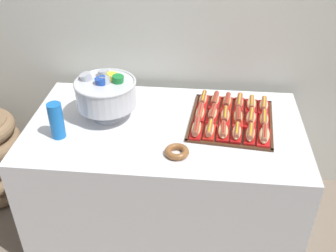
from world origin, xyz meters
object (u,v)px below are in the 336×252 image
object	(u,v)px
serving_tray	(231,121)
hot_dog_0	(196,128)
donut	(177,152)
hot_dog_8	(225,116)
hot_dog_7	(213,114)
hot_dog_11	(264,120)
hot_dog_4	(250,134)
hot_dog_14	(227,102)
cup_stack	(56,121)
hot_dog_2	(223,131)
hot_dog_1	(210,130)
hot_dog_3	(237,132)
hot_dog_6	(200,113)
buffet_table	(165,174)
hot_dog_15	(239,103)
hot_dog_17	(264,105)
hot_dog_5	(264,135)
hot_dog_12	(203,99)
hot_dog_13	(215,100)
punch_bowl	(106,92)
hot_dog_16	(251,104)
hot_dog_10	(251,118)

from	to	relation	value
serving_tray	hot_dog_0	bearing A→B (deg)	-144.00
donut	hot_dog_8	bearing A→B (deg)	53.75
hot_dog_7	hot_dog_11	bearing A→B (deg)	-5.34
hot_dog_4	hot_dog_14	distance (m)	0.36
hot_dog_11	cup_stack	size ratio (longest dim) A/B	0.84
hot_dog_2	hot_dog_0	bearing A→B (deg)	174.66
hot_dog_14	cup_stack	distance (m)	1.04
hot_dog_14	hot_dog_0	bearing A→B (deg)	-119.79
hot_dog_1	hot_dog_4	bearing A→B (deg)	-5.34
hot_dog_3	hot_dog_6	bearing A→B (deg)	138.40
hot_dog_6	donut	bearing A→B (deg)	-106.65
buffet_table	hot_dog_1	xyz separation A→B (m)	(0.26, -0.08, 0.41)
hot_dog_15	hot_dog_17	size ratio (longest dim) A/B	1.07
hot_dog_0	hot_dog_2	distance (m)	0.15
hot_dog_3	hot_dog_8	xyz separation A→B (m)	(-0.06, 0.17, -0.00)
cup_stack	hot_dog_4	bearing A→B (deg)	4.02
hot_dog_6	hot_dog_5	bearing A→B (deg)	-29.09
hot_dog_2	donut	bearing A→B (deg)	-142.19
donut	hot_dog_14	bearing A→B (deg)	62.06
hot_dog_12	hot_dog_13	distance (m)	0.08
hot_dog_8	hot_dog_7	bearing A→B (deg)	174.66
hot_dog_0	punch_bowl	world-z (taller)	punch_bowl
serving_tray	hot_dog_16	bearing A→B (deg)	50.37
hot_dog_11	hot_dog_14	distance (m)	0.28
buffet_table	hot_dog_3	world-z (taller)	hot_dog_3
hot_dog_1	hot_dog_3	size ratio (longest dim) A/B	1.03
hot_dog_11	hot_dog_15	world-z (taller)	hot_dog_15
hot_dog_5	punch_bowl	distance (m)	0.93
buffet_table	hot_dog_15	bearing A→B (deg)	28.58
hot_dog_3	hot_dog_4	bearing A→B (deg)	-5.34
buffet_table	hot_dog_2	size ratio (longest dim) A/B	10.36
punch_bowl	hot_dog_0	bearing A→B (deg)	-13.29
hot_dog_4	hot_dog_15	world-z (taller)	hot_dog_4
hot_dog_0	hot_dog_11	distance (m)	0.41
hot_dog_1	cup_stack	bearing A→B (deg)	-173.50
hot_dog_7	hot_dog_14	xyz separation A→B (m)	(0.09, 0.16, -0.00)
buffet_table	hot_dog_14	distance (m)	0.61
hot_dog_7	hot_dog_14	size ratio (longest dim) A/B	1.01
hot_dog_8	hot_dog_12	size ratio (longest dim) A/B	1.11
hot_dog_7	buffet_table	bearing A→B (deg)	-162.04
hot_dog_17	hot_dog_16	bearing A→B (deg)	174.66
hot_dog_17	punch_bowl	bearing A→B (deg)	-169.94
buffet_table	hot_dog_10	xyz separation A→B (m)	(0.50, 0.07, 0.42)
serving_tray	hot_dog_17	size ratio (longest dim) A/B	3.49
hot_dog_4	hot_dog_5	xyz separation A→B (m)	(0.07, -0.01, -0.00)
hot_dog_16	punch_bowl	distance (m)	0.89
hot_dog_0	hot_dog_16	bearing A→B (deg)	42.38
serving_tray	hot_dog_16	size ratio (longest dim) A/B	3.49
buffet_table	hot_dog_7	bearing A→B (deg)	17.96
hot_dog_14	hot_dog_16	bearing A→B (deg)	-5.34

